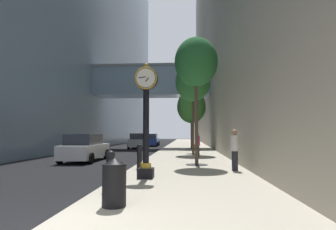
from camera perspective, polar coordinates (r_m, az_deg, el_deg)
The scene contains 16 objects.
ground_plane at distance 32.03m, azimuth -0.79°, elevation -6.81°, with size 110.00×110.00×0.00m, color black.
sidewalk_right at distance 34.92m, azimuth 3.88°, elevation -6.43°, with size 5.18×80.00×0.14m, color #BCB29E.
building_block_left at distance 41.62m, azimuth -18.77°, elevation 20.91°, with size 22.34×80.00×38.00m.
building_block_right at distance 39.18m, azimuth 14.94°, elevation 21.09°, with size 9.00×80.00×36.18m.
street_clock at distance 10.10m, azimuth -4.48°, elevation 0.13°, with size 0.84×0.55×4.13m.
bollard_nearest at distance 8.10m, azimuth -11.62°, elevation -10.78°, with size 0.26×0.26×1.11m.
bollard_third at distance 12.80m, azimuth -5.82°, elevation -8.21°, with size 0.26×0.26×1.11m.
street_tree_near at distance 14.67m, azimuth 5.72°, elevation 10.54°, with size 2.20×2.20×6.50m.
street_tree_mid_near at distance 21.86m, azimuth 5.08°, elevation 6.74°, with size 2.70×2.70×7.13m.
street_tree_mid_far at distance 28.91m, azimuth 4.77°, elevation 1.68°, with size 2.94×2.94×6.01m.
trash_bin at distance 6.38m, azimuth -10.88°, elevation -13.11°, with size 0.53×0.53×1.05m.
pedestrian_walking at distance 18.98m, azimuth 5.98°, elevation -5.94°, with size 0.52×0.46×1.62m.
pedestrian_by_clock at distance 12.36m, azimuth 13.41°, elevation -6.64°, with size 0.43×0.43×1.75m.
car_blue_near at distance 37.82m, azimuth -3.44°, elevation -5.11°, with size 2.15×4.73×1.65m.
car_silver_mid at distance 32.52m, azimuth -6.03°, elevation -5.29°, with size 2.12×4.54×1.71m.
car_white_far at distance 18.11m, azimuth -16.55°, elevation -6.47°, with size 2.01×4.55×1.66m.
Camera 1 is at (2.56, -4.88, 1.73)m, focal length 29.98 mm.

